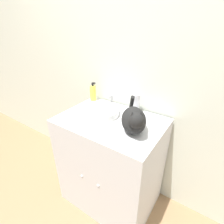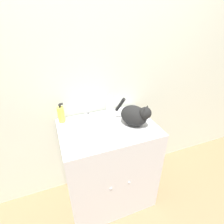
% 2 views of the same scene
% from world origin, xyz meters
% --- Properties ---
extents(ground_plane, '(8.00, 8.00, 0.00)m').
position_xyz_m(ground_plane, '(0.00, 0.00, 0.00)').
color(ground_plane, '#997551').
extents(wall_back, '(6.00, 0.05, 2.50)m').
position_xyz_m(wall_back, '(0.00, 0.62, 1.25)').
color(wall_back, silver).
rests_on(wall_back, ground_plane).
extents(vanity_cabinet, '(0.82, 0.59, 0.90)m').
position_xyz_m(vanity_cabinet, '(0.00, 0.29, 0.45)').
color(vanity_cabinet, silver).
rests_on(vanity_cabinet, ground_plane).
extents(sink_basin, '(0.32, 0.32, 0.05)m').
position_xyz_m(sink_basin, '(-0.12, 0.31, 0.93)').
color(sink_basin, white).
rests_on(sink_basin, vanity_cabinet).
extents(faucet, '(0.15, 0.08, 0.12)m').
position_xyz_m(faucet, '(-0.12, 0.48, 0.95)').
color(faucet, silver).
rests_on(faucet, vanity_cabinet).
extents(cat, '(0.27, 0.31, 0.22)m').
position_xyz_m(cat, '(0.23, 0.24, 1.00)').
color(cat, black).
rests_on(cat, vanity_cabinet).
extents(soap_bottle, '(0.06, 0.06, 0.18)m').
position_xyz_m(soap_bottle, '(-0.36, 0.51, 0.98)').
color(soap_bottle, '#EADB4C').
rests_on(soap_bottle, vanity_cabinet).
extents(spray_bottle, '(0.07, 0.07, 0.20)m').
position_xyz_m(spray_bottle, '(0.10, 0.51, 1.00)').
color(spray_bottle, silver).
rests_on(spray_bottle, vanity_cabinet).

